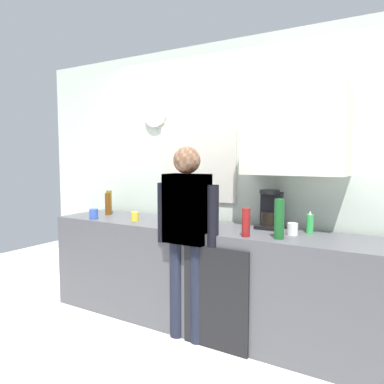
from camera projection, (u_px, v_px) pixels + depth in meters
The scene contains 17 objects.
ground_plane at pixel (187, 339), 3.15m from camera, with size 8.00×8.00×0.00m, color silver.
kitchen_counter at pixel (205, 276), 3.36m from camera, with size 3.11×0.64×0.91m, color #4C4C51.
dishwasher_panel at pixel (215, 299), 2.94m from camera, with size 0.56×0.02×0.82m, color black.
back_wall_assembly at pixel (233, 174), 3.58m from camera, with size 4.71×0.42×2.60m.
coffee_maker at pixel (270, 211), 3.22m from camera, with size 0.20×0.20×0.33m.
bottle_amber_beer at pixel (108, 204), 3.96m from camera, with size 0.06×0.06×0.23m, color brown.
bottle_dark_sauce at pixel (215, 215), 3.34m from camera, with size 0.06×0.06×0.18m, color black.
bottle_red_vinegar at pixel (246, 222), 2.87m from camera, with size 0.06×0.06×0.22m, color maroon.
bottle_olive_oil at pixel (109, 202), 4.06m from camera, with size 0.06×0.06×0.25m, color olive.
bottle_green_wine at pixel (279, 219), 2.79m from camera, with size 0.07×0.07×0.30m, color #195923.
cup_yellow_cup at pixel (135, 217), 3.59m from camera, with size 0.07×0.07×0.09m, color yellow.
cup_white_mug at pixel (293, 229), 2.93m from camera, with size 0.08×0.08×0.10m, color white.
cup_blue_mug at pixel (94, 214), 3.70m from camera, with size 0.08×0.08×0.10m, color #3351B2.
dish_soap at pixel (310, 223), 3.01m from camera, with size 0.06×0.06×0.18m.
storage_canister at pixel (169, 212), 3.56m from camera, with size 0.14×0.14×0.17m, color silver.
person_at_sink at pixel (187, 227), 3.06m from camera, with size 0.57×0.22×1.60m.
person_guest at pixel (187, 227), 3.06m from camera, with size 0.57×0.22×1.60m.
Camera 1 is at (1.61, -2.56, 1.51)m, focal length 35.21 mm.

